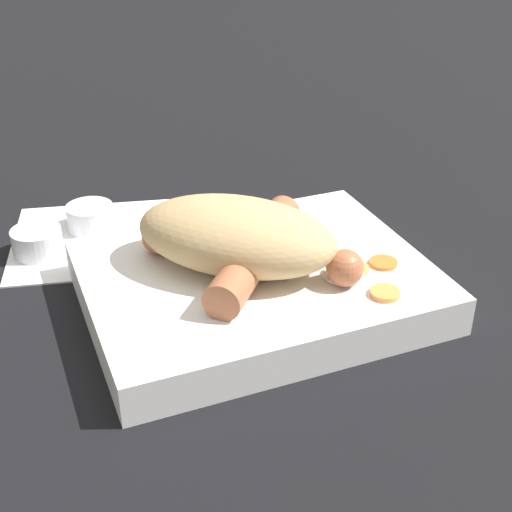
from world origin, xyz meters
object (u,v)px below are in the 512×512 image
food_tray (256,285)px  condiment_cup_near (91,219)px  bread_roll (236,235)px  sausage (248,252)px  condiment_cup_far (38,244)px

food_tray → condiment_cup_near: food_tray is taller
food_tray → bread_roll: 0.04m
sausage → condiment_cup_far: bearing=136.1°
food_tray → bread_roll: size_ratio=1.49×
condiment_cup_near → condiment_cup_far: (-0.05, -0.03, 0.00)m
bread_roll → condiment_cup_far: (-0.13, 0.13, -0.05)m
food_tray → sausage: 0.03m
condiment_cup_near → condiment_cup_far: bearing=-150.3°
bread_roll → condiment_cup_near: 0.18m
food_tray → condiment_cup_far: size_ratio=5.99×
bread_roll → condiment_cup_far: bread_roll is taller
food_tray → bread_roll: bearing=148.7°
bread_roll → sausage: (0.01, -0.01, -0.01)m
sausage → condiment_cup_far: (-0.14, 0.13, -0.03)m
bread_roll → condiment_cup_near: bearing=117.4°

